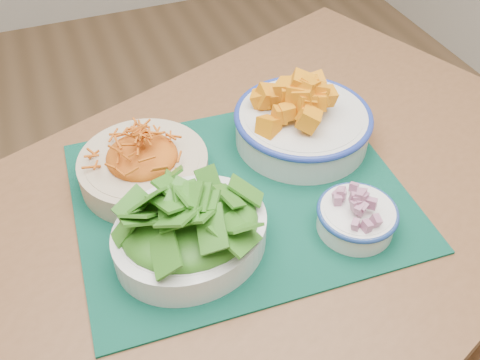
# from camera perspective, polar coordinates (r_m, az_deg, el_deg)

# --- Properties ---
(ground) EXTENTS (4.00, 4.00, 0.00)m
(ground) POSITION_cam_1_polar(r_m,az_deg,el_deg) (1.55, -9.38, -17.72)
(ground) COLOR olive
(ground) RESTS_ON ground
(table) EXTENTS (1.27, 1.06, 0.75)m
(table) POSITION_cam_1_polar(r_m,az_deg,el_deg) (0.93, 3.07, -5.97)
(table) COLOR brown
(table) RESTS_ON ground
(placemat) EXTENTS (0.52, 0.44, 0.00)m
(placemat) POSITION_cam_1_polar(r_m,az_deg,el_deg) (0.84, 0.00, -1.57)
(placemat) COLOR #042F24
(placemat) RESTS_ON table
(carrot_bowl) EXTENTS (0.25, 0.25, 0.08)m
(carrot_bowl) POSITION_cam_1_polar(r_m,az_deg,el_deg) (0.85, -10.31, 1.93)
(carrot_bowl) COLOR beige
(carrot_bowl) RESTS_ON placemat
(squash_bowl) EXTENTS (0.25, 0.25, 0.11)m
(squash_bowl) POSITION_cam_1_polar(r_m,az_deg,el_deg) (0.91, 6.76, 6.82)
(squash_bowl) COLOR silver
(squash_bowl) RESTS_ON placemat
(lettuce_bowl) EXTENTS (0.26, 0.24, 0.10)m
(lettuce_bowl) POSITION_cam_1_polar(r_m,az_deg,el_deg) (0.73, -5.37, -4.87)
(lettuce_bowl) COLOR white
(lettuce_bowl) RESTS_ON placemat
(onion_bowl) EXTENTS (0.12, 0.12, 0.06)m
(onion_bowl) POSITION_cam_1_polar(r_m,az_deg,el_deg) (0.79, 12.39, -3.55)
(onion_bowl) COLOR white
(onion_bowl) RESTS_ON placemat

